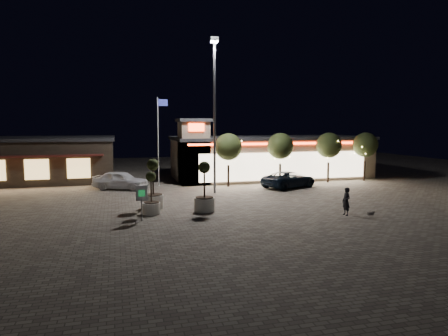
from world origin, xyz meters
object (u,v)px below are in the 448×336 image
object	(u,v)px
white_sedan	(121,180)
valet_sign	(142,196)
pickup_truck	(289,179)
pedestrian	(346,201)
planter_left	(153,193)
planter_mid	(151,201)

from	to	relation	value
white_sedan	valet_sign	world-z (taller)	valet_sign
white_sedan	pickup_truck	bearing A→B (deg)	-75.08
pickup_truck	pedestrian	size ratio (longest dim) A/B	3.03
planter_left	valet_sign	distance (m)	3.44
pickup_truck	planter_mid	bearing A→B (deg)	97.83
white_sedan	planter_left	xyz separation A→B (m)	(2.00, -8.63, 0.22)
pickup_truck	valet_sign	distance (m)	16.16
white_sedan	planter_left	size ratio (longest dim) A/B	1.43
white_sedan	valet_sign	distance (m)	11.97
pickup_truck	pedestrian	distance (m)	10.97
pickup_truck	valet_sign	xyz separation A→B (m)	(-13.36, -9.07, 0.72)
pedestrian	white_sedan	bearing A→B (deg)	-141.18
planter_mid	valet_sign	world-z (taller)	planter_mid
white_sedan	pedestrian	bearing A→B (deg)	-109.96
pedestrian	planter_left	xyz separation A→B (m)	(-11.26, 5.11, 0.16)
pedestrian	planter_left	distance (m)	12.36
planter_mid	pedestrian	bearing A→B (deg)	-16.69
pickup_truck	white_sedan	xyz separation A→B (m)	(-14.40, 2.84, 0.08)
planter_left	valet_sign	size ratio (longest dim) A/B	1.60
white_sedan	planter_mid	distance (m)	10.43
pickup_truck	planter_mid	xyz separation A→B (m)	(-12.68, -7.45, 0.10)
planter_mid	pickup_truck	bearing A→B (deg)	30.43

